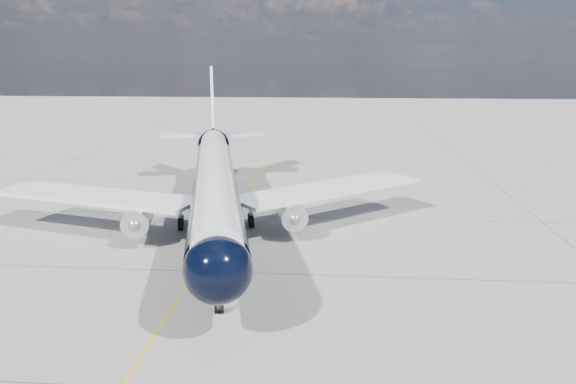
{
  "coord_description": "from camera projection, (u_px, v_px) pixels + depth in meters",
  "views": [
    {
      "loc": [
        9.93,
        -28.21,
        15.45
      ],
      "look_at": [
        6.07,
        18.94,
        4.0
      ],
      "focal_mm": 35.0,
      "sensor_mm": 36.0,
      "label": 1
    }
  ],
  "objects": [
    {
      "name": "taxiway_centerline",
      "position": [
        232.0,
        215.0,
        55.96
      ],
      "size": [
        0.16,
        160.0,
        0.01
      ],
      "primitive_type": "cube",
      "color": "#E6B00C",
      "rests_on": "ground"
    },
    {
      "name": "main_airliner",
      "position": [
        215.0,
        181.0,
        51.04
      ],
      "size": [
        39.73,
        49.03,
        14.29
      ],
      "rotation": [
        0.0,
        0.0,
        0.22
      ],
      "color": "black",
      "rests_on": "ground"
    },
    {
      "name": "ground",
      "position": [
        241.0,
        203.0,
        60.81
      ],
      "size": [
        320.0,
        320.0,
        0.0
      ],
      "primitive_type": "plane",
      "color": "gray",
      "rests_on": "ground"
    }
  ]
}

